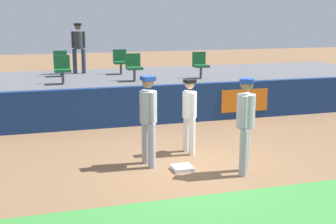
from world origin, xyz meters
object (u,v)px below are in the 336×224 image
seat_front_left (62,68)px  spectator_hooded (79,45)px  seat_back_left (61,62)px  player_runner_visitor (246,119)px  player_fielder_home (189,111)px  seat_front_center (134,66)px  first_base (182,168)px  seat_back_center (120,60)px  player_coach_visitor (148,115)px  seat_front_right (200,64)px

seat_front_left → spectator_hooded: 2.53m
seat_front_left → seat_back_left: size_ratio=1.00×
player_runner_visitor → player_fielder_home: bearing=-127.6°
player_fielder_home → seat_front_center: (-0.28, 4.39, 0.57)m
first_base → spectator_hooded: bearing=98.4°
seat_back_center → spectator_hooded: size_ratio=0.49×
player_runner_visitor → player_coach_visitor: (-1.68, 1.02, -0.01)m
seat_front_center → spectator_hooded: 2.80m
seat_back_left → player_fielder_home: bearing=-69.2°
player_coach_visitor → spectator_hooded: (-0.58, 7.36, 0.99)m
first_base → seat_front_center: 5.70m
player_fielder_home → seat_back_left: bearing=-164.8°
player_runner_visitor → seat_back_center: seat_back_center is taller
seat_back_center → seat_front_center: (0.07, -1.80, 0.00)m
spectator_hooded → seat_front_center: bearing=135.9°
player_runner_visitor → seat_front_right: 6.18m
player_fielder_home → first_base: bearing=-31.6°
seat_front_right → seat_front_left: bearing=180.0°
player_runner_visitor → seat_front_right: size_ratio=2.25×
first_base → seat_front_left: (-1.91, 5.49, 1.50)m
player_fielder_home → player_runner_visitor: player_runner_visitor is taller
seat_front_right → player_fielder_home: bearing=-113.5°
first_base → player_runner_visitor: (1.11, -0.53, 1.06)m
seat_front_left → seat_back_left: same height
seat_front_right → seat_front_center: 2.19m
first_base → seat_back_center: 7.45m
player_fielder_home → seat_back_left: (-2.36, 6.19, 0.57)m
seat_back_center → seat_front_left: size_ratio=1.00×
player_fielder_home → player_coach_visitor: player_coach_visitor is taller
seat_back_center → seat_back_left: size_ratio=1.00×
player_runner_visitor → seat_back_left: 8.36m
spectator_hooded → first_base: bearing=113.4°
player_fielder_home → player_coach_visitor: (-1.11, -0.60, 0.11)m
player_fielder_home → seat_front_center: 4.44m
seat_front_center → spectator_hooded: size_ratio=0.49×
seat_front_left → seat_front_center: 2.16m
seat_front_left → seat_front_center: same height
player_coach_visitor → seat_back_left: bearing=-177.8°
seat_front_right → spectator_hooded: spectator_hooded is taller
seat_back_left → seat_back_center: bearing=0.0°
seat_front_right → seat_back_left: bearing=157.2°
seat_front_center → seat_front_right: bearing=-0.0°
seat_front_right → seat_front_center: same height
player_coach_visitor → seat_front_center: size_ratio=2.23×
seat_front_left → seat_front_right: same height
player_coach_visitor → seat_back_center: size_ratio=2.23×
player_coach_visitor → seat_back_center: bearing=165.4°
spectator_hooded → seat_front_left: bearing=87.4°
seat_back_center → seat_front_right: same height
player_runner_visitor → seat_back_center: bearing=-140.5°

